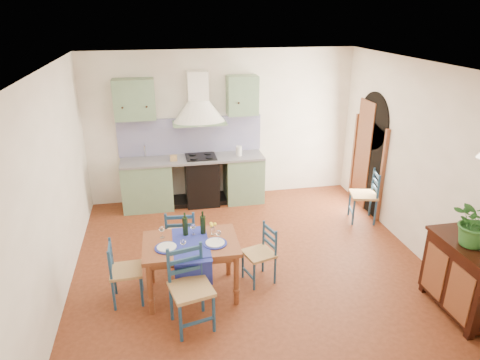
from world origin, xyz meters
name	(u,v)px	position (x,y,z in m)	size (l,w,h in m)	color
floor	(250,262)	(0.00, 0.00, 0.00)	(5.00, 5.00, 0.00)	#4B2110
back_wall	(199,149)	(-0.47, 2.29, 1.05)	(5.00, 0.96, 2.80)	white
right_wall	(407,159)	(2.50, 0.28, 1.34)	(0.26, 5.00, 2.80)	white
left_wall	(55,187)	(-2.50, 0.00, 1.40)	(0.04, 5.00, 2.80)	white
ceiling	(252,66)	(0.00, 0.00, 2.80)	(5.00, 5.00, 0.01)	white
dining_table	(191,248)	(-0.89, -0.57, 0.67)	(1.19, 0.90, 1.07)	brown
chair_near	(190,288)	(-0.96, -1.16, 0.50)	(0.54, 0.54, 0.97)	navy
chair_far	(181,237)	(-0.98, 0.09, 0.48)	(0.46, 0.46, 0.92)	navy
chair_left	(124,271)	(-1.73, -0.56, 0.43)	(0.40, 0.40, 0.83)	navy
chair_right	(261,254)	(0.04, -0.46, 0.41)	(0.46, 0.46, 0.80)	navy
chair_spare	(365,195)	(2.23, 0.92, 0.47)	(0.52, 0.52, 0.91)	navy
sideboard	(464,276)	(2.26, -1.56, 0.51)	(0.50, 1.05, 0.94)	black
potted_plant	(476,221)	(2.26, -1.55, 1.23)	(0.53, 0.46, 0.59)	#286326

